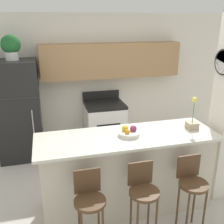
# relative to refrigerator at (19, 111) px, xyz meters

# --- Properties ---
(ground_plane) EXTENTS (14.00, 14.00, 0.00)m
(ground_plane) POSITION_rel_refrigerator_xyz_m (1.44, -1.84, -0.89)
(ground_plane) COLOR beige
(wall_back) EXTENTS (5.60, 0.38, 2.55)m
(wall_back) POSITION_rel_refrigerator_xyz_m (1.56, 0.32, 0.55)
(wall_back) COLOR silver
(wall_back) RESTS_ON ground_plane
(counter_bar) EXTENTS (2.28, 0.75, 1.05)m
(counter_bar) POSITION_rel_refrigerator_xyz_m (1.44, -1.84, -0.36)
(counter_bar) COLOR beige
(counter_bar) RESTS_ON ground_plane
(refrigerator) EXTENTS (0.75, 0.68, 1.78)m
(refrigerator) POSITION_rel_refrigerator_xyz_m (0.00, 0.00, 0.00)
(refrigerator) COLOR black
(refrigerator) RESTS_ON ground_plane
(stove_range) EXTENTS (0.75, 0.67, 1.07)m
(stove_range) POSITION_rel_refrigerator_xyz_m (1.57, 0.01, -0.43)
(stove_range) COLOR white
(stove_range) RESTS_ON ground_plane
(bar_stool_left) EXTENTS (0.33, 0.33, 0.95)m
(bar_stool_left) POSITION_rel_refrigerator_xyz_m (0.84, -2.42, -0.27)
(bar_stool_left) COLOR #4C331E
(bar_stool_left) RESTS_ON ground_plane
(bar_stool_mid) EXTENTS (0.33, 0.33, 0.95)m
(bar_stool_mid) POSITION_rel_refrigerator_xyz_m (1.44, -2.42, -0.27)
(bar_stool_mid) COLOR #4C331E
(bar_stool_mid) RESTS_ON ground_plane
(bar_stool_right) EXTENTS (0.33, 0.33, 0.95)m
(bar_stool_right) POSITION_rel_refrigerator_xyz_m (2.03, -2.42, -0.27)
(bar_stool_right) COLOR #4C331E
(bar_stool_right) RESTS_ON ground_plane
(potted_plant_on_fridge) EXTENTS (0.32, 0.32, 0.42)m
(potted_plant_on_fridge) POSITION_rel_refrigerator_xyz_m (-0.00, 0.00, 1.12)
(potted_plant_on_fridge) COLOR silver
(potted_plant_on_fridge) RESTS_ON refrigerator
(orchid_vase) EXTENTS (0.14, 0.14, 0.43)m
(orchid_vase) POSITION_rel_refrigerator_xyz_m (2.33, -1.84, 0.27)
(orchid_vase) COLOR tan
(orchid_vase) RESTS_ON counter_bar
(fruit_bowl) EXTENTS (0.27, 0.27, 0.12)m
(fruit_bowl) POSITION_rel_refrigerator_xyz_m (1.46, -1.83, 0.20)
(fruit_bowl) COLOR silver
(fruit_bowl) RESTS_ON counter_bar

